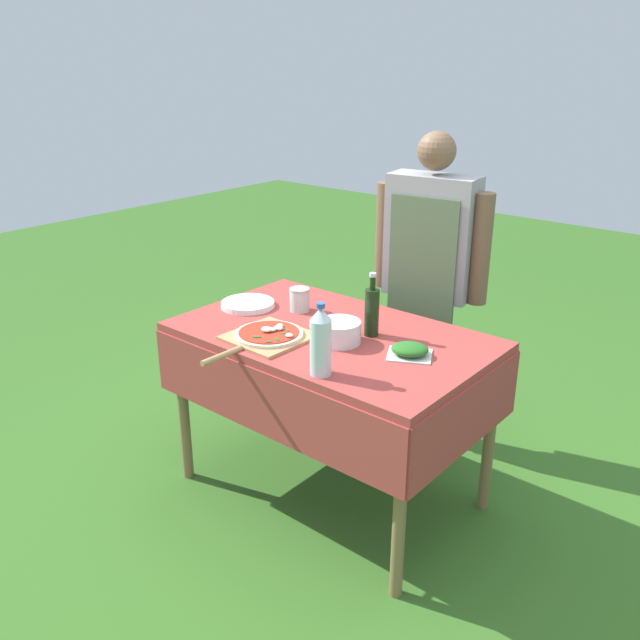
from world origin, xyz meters
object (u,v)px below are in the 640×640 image
at_px(prep_table, 331,354).
at_px(herb_container, 410,350).
at_px(person_cook, 429,267).
at_px(oil_bottle, 372,311).
at_px(sauce_jar, 300,301).
at_px(water_bottle, 321,341).
at_px(mixing_tub, 339,332).
at_px(pizza_on_peel, 267,335).
at_px(plate_stack, 248,304).

bearing_deg(prep_table, herb_container, 1.40).
height_order(person_cook, oil_bottle, person_cook).
height_order(herb_container, sauce_jar, sauce_jar).
relative_size(water_bottle, mixing_tub, 1.56).
distance_m(oil_bottle, sauce_jar, 0.43).
xyz_separation_m(pizza_on_peel, water_bottle, (0.38, -0.11, 0.12)).
height_order(oil_bottle, plate_stack, oil_bottle).
distance_m(pizza_on_peel, mixing_tub, 0.30).
height_order(pizza_on_peel, plate_stack, pizza_on_peel).
relative_size(herb_container, plate_stack, 0.88).
height_order(prep_table, plate_stack, plate_stack).
bearing_deg(water_bottle, pizza_on_peel, 163.47).
bearing_deg(herb_container, sauce_jar, 171.44).
distance_m(person_cook, water_bottle, 1.06).
bearing_deg(plate_stack, person_cook, 52.78).
bearing_deg(prep_table, water_bottle, -56.65).
relative_size(pizza_on_peel, water_bottle, 1.84).
distance_m(person_cook, herb_container, 0.78).
xyz_separation_m(oil_bottle, plate_stack, (-0.65, -0.09, -0.10)).
xyz_separation_m(prep_table, herb_container, (0.39, 0.01, 0.12)).
relative_size(prep_table, herb_container, 6.07).
xyz_separation_m(person_cook, plate_stack, (-0.54, -0.71, -0.12)).
relative_size(pizza_on_peel, sauce_jar, 4.78).
distance_m(water_bottle, herb_container, 0.40).
xyz_separation_m(person_cook, sauce_jar, (-0.32, -0.60, -0.08)).
bearing_deg(prep_table, mixing_tub, -34.70).
bearing_deg(person_cook, water_bottle, 92.31).
distance_m(prep_table, water_bottle, 0.47).
bearing_deg(prep_table, pizza_on_peel, -125.46).
distance_m(prep_table, sauce_jar, 0.33).
bearing_deg(water_bottle, herb_container, 65.01).
distance_m(prep_table, person_cook, 0.74).
distance_m(water_bottle, mixing_tub, 0.32).
bearing_deg(plate_stack, mixing_tub, -5.45).
bearing_deg(prep_table, person_cook, 86.66).
bearing_deg(water_bottle, plate_stack, 155.29).
xyz_separation_m(oil_bottle, mixing_tub, (-0.05, -0.15, -0.06)).
height_order(person_cook, herb_container, person_cook).
height_order(prep_table, mixing_tub, mixing_tub).
relative_size(prep_table, mixing_tub, 7.47).
relative_size(prep_table, pizza_on_peel, 2.60).
bearing_deg(person_cook, plate_stack, 45.20).
bearing_deg(person_cook, herb_container, 108.76).
height_order(prep_table, herb_container, herb_container).
bearing_deg(person_cook, mixing_tub, 86.12).
bearing_deg(pizza_on_peel, sauce_jar, 110.87).
relative_size(prep_table, person_cook, 0.85).
distance_m(person_cook, plate_stack, 0.90).
relative_size(person_cook, mixing_tub, 8.82).
xyz_separation_m(pizza_on_peel, sauce_jar, (-0.12, 0.33, 0.03)).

